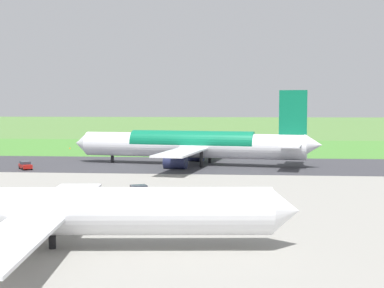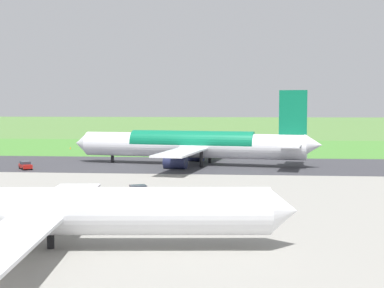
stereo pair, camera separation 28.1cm
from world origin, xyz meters
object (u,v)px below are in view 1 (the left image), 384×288
Objects in this scene: airliner_parked_mid at (49,210)px; service_car_followme at (25,165)px; no_stopping_sign at (87,141)px; service_car_ops at (140,190)px; airliner_main at (194,145)px; traffic_cone_orange at (70,148)px.

airliner_parked_mid is 63.34m from service_car_followme.
service_car_ops is at bearing 110.55° from no_stopping_sign.
no_stopping_sign is (31.83, -84.93, 0.86)m from service_car_ops.
no_stopping_sign reaches higher than service_car_followme.
airliner_main is at bearing 128.81° from no_stopping_sign.
airliner_parked_mid reaches higher than service_car_followme.
airliner_main is 54.75m from traffic_cone_orange.
airliner_parked_mid is 10.04× the size of service_car_followme.
airliner_main reaches higher than airliner_parked_mid.
airliner_main is 40.46m from service_car_ops.
service_car_ops reaches higher than traffic_cone_orange.
airliner_main is at bearing -95.97° from airliner_parked_mid.
airliner_main reaches higher than service_car_followme.
airliner_parked_mid is at bearing 104.25° from no_stopping_sign.
service_car_followme is at bearing -66.29° from airliner_parked_mid.
airliner_main is 11.82× the size of service_car_ops.
service_car_ops is 90.70m from no_stopping_sign.
airliner_parked_mid is (7.20, 68.82, -0.78)m from airliner_main.
no_stopping_sign reaches higher than service_car_ops.
traffic_cone_orange is at bearing -73.41° from airliner_parked_mid.
airliner_parked_mid is 9.83× the size of service_car_ops.
traffic_cone_orange is (6.41, -49.03, -0.57)m from service_car_followme.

